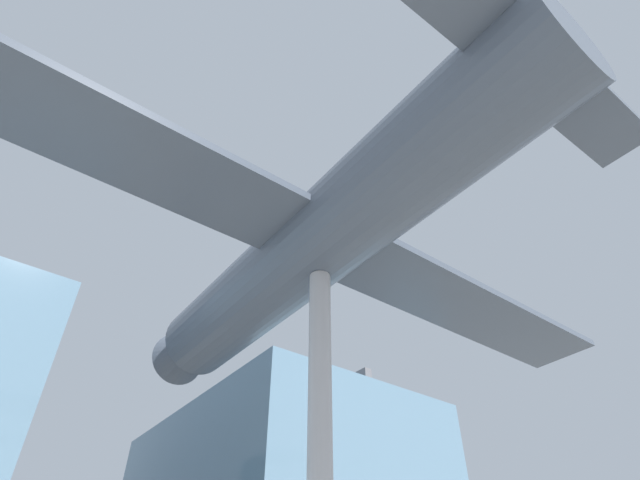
% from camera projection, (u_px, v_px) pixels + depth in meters
% --- Properties ---
extents(support_pylon_central, '(0.43, 0.43, 7.53)m').
position_uv_depth(support_pylon_central, '(320.00, 466.00, 8.17)').
color(support_pylon_central, '#B7B7BC').
rests_on(support_pylon_central, ground_plane).
extents(suspended_airplane, '(19.16, 14.15, 3.14)m').
position_uv_depth(suspended_airplane, '(312.00, 247.00, 11.35)').
color(suspended_airplane, '#4C5666').
rests_on(suspended_airplane, support_pylon_central).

